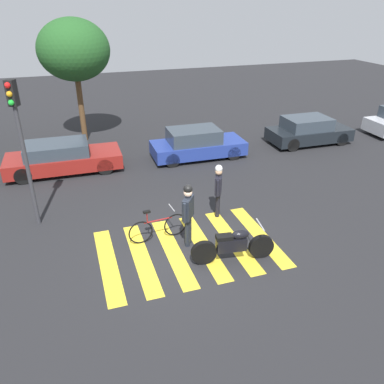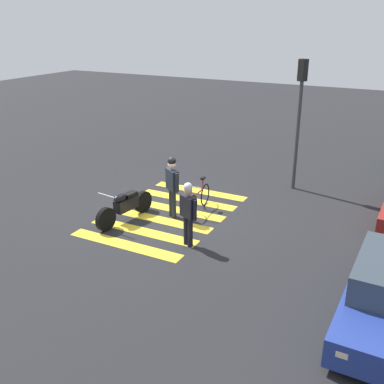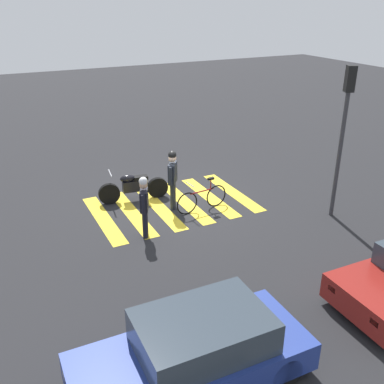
# 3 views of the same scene
# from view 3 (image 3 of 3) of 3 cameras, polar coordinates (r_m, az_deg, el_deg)

# --- Properties ---
(ground_plane) EXTENTS (60.00, 60.00, 0.00)m
(ground_plane) POSITION_cam_3_polar(r_m,az_deg,el_deg) (14.08, -2.57, -1.66)
(ground_plane) COLOR #232326
(police_motorcycle) EXTENTS (2.27, 0.64, 1.06)m
(police_motorcycle) POSITION_cam_3_polar(r_m,az_deg,el_deg) (14.31, -7.55, 0.66)
(police_motorcycle) COLOR black
(police_motorcycle) RESTS_ON ground_plane
(leaning_bicycle) EXTENTS (1.78, 0.46, 1.02)m
(leaning_bicycle) POSITION_cam_3_polar(r_m,az_deg,el_deg) (13.57, 1.32, -0.85)
(leaning_bicycle) COLOR black
(leaning_bicycle) RESTS_ON ground_plane
(officer_on_foot) EXTENTS (0.38, 0.62, 1.77)m
(officer_on_foot) POSITION_cam_3_polar(r_m,az_deg,el_deg) (11.87, -6.21, -1.43)
(officer_on_foot) COLOR black
(officer_on_foot) RESTS_ON ground_plane
(officer_by_motorcycle) EXTENTS (0.46, 0.59, 1.90)m
(officer_by_motorcycle) POSITION_cam_3_polar(r_m,az_deg,el_deg) (13.41, -2.53, 2.19)
(officer_by_motorcycle) COLOR #1E232D
(officer_by_motorcycle) RESTS_ON ground_plane
(crosswalk_stripes) EXTENTS (4.95, 3.39, 0.01)m
(crosswalk_stripes) POSITION_cam_3_polar(r_m,az_deg,el_deg) (14.08, -2.57, -1.65)
(crosswalk_stripes) COLOR yellow
(crosswalk_stripes) RESTS_ON ground_plane
(car_blue_hatchback) EXTENTS (4.09, 1.77, 1.31)m
(car_blue_hatchback) POSITION_cam_3_polar(r_m,az_deg,el_deg) (7.87, 0.41, -20.07)
(car_blue_hatchback) COLOR black
(car_blue_hatchback) RESTS_ON ground_plane
(traffic_light_pole) EXTENTS (0.32, 0.36, 4.43)m
(traffic_light_pole) POSITION_cam_3_polar(r_m,az_deg,el_deg) (13.10, 19.12, 8.86)
(traffic_light_pole) COLOR #38383D
(traffic_light_pole) RESTS_ON ground_plane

